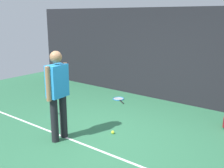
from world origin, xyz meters
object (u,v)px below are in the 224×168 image
tennis_racket (119,99)px  tennis_ball_near_player (113,132)px  tennis_player (58,91)px  water_bottle (52,110)px

tennis_racket → tennis_ball_near_player: size_ratio=9.11×
tennis_ball_near_player → tennis_player: bearing=-129.5°
tennis_player → tennis_ball_near_player: tennis_player is taller
tennis_ball_near_player → water_bottle: 1.78m
tennis_player → tennis_racket: (-0.60, 2.72, -0.95)m
tennis_player → tennis_ball_near_player: bearing=135.7°
tennis_racket → tennis_ball_near_player: bearing=159.0°
tennis_racket → water_bottle: bearing=110.8°
tennis_ball_near_player → water_bottle: size_ratio=0.26×
tennis_player → tennis_ball_near_player: 1.40m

